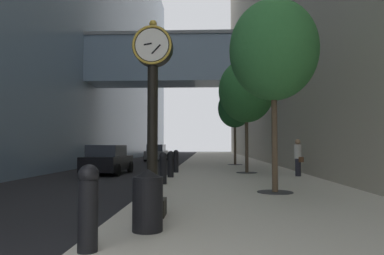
{
  "coord_description": "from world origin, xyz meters",
  "views": [
    {
      "loc": [
        1.93,
        -2.38,
        1.61
      ],
      "look_at": [
        1.04,
        19.41,
        2.67
      ],
      "focal_mm": 33.41,
      "sensor_mm": 36.0,
      "label": 1
    }
  ],
  "objects_px": {
    "bollard_nearest": "(88,206)",
    "bollard_fifth": "(171,163)",
    "street_tree_mid_far": "(235,109)",
    "street_clock": "(153,108)",
    "bollard_sixth": "(176,161)",
    "trash_bin": "(148,199)",
    "street_tree_near": "(273,51)",
    "car_grey_near": "(157,153)",
    "bollard_fourth": "(163,167)",
    "bollard_third": "(151,173)",
    "street_tree_mid_near": "(246,91)",
    "car_black_mid": "(108,160)",
    "pedestrian_walking": "(298,156)"
  },
  "relations": [
    {
      "from": "street_tree_near",
      "to": "street_tree_mid_near",
      "type": "relative_size",
      "value": 1.0
    },
    {
      "from": "bollard_fourth",
      "to": "trash_bin",
      "type": "xyz_separation_m",
      "value": [
        0.63,
        -7.27,
        -0.09
      ]
    },
    {
      "from": "street_tree_mid_near",
      "to": "street_tree_mid_far",
      "type": "distance_m",
      "value": 7.74
    },
    {
      "from": "bollard_sixth",
      "to": "trash_bin",
      "type": "bearing_deg",
      "value": -87.22
    },
    {
      "from": "bollard_fourth",
      "to": "trash_bin",
      "type": "relative_size",
      "value": 1.14
    },
    {
      "from": "bollard_sixth",
      "to": "car_black_mid",
      "type": "relative_size",
      "value": 0.29
    },
    {
      "from": "street_tree_near",
      "to": "car_grey_near",
      "type": "distance_m",
      "value": 25.96
    },
    {
      "from": "street_clock",
      "to": "street_tree_near",
      "type": "relative_size",
      "value": 0.68
    },
    {
      "from": "bollard_fifth",
      "to": "car_grey_near",
      "type": "height_order",
      "value": "car_grey_near"
    },
    {
      "from": "street_tree_near",
      "to": "bollard_fourth",
      "type": "bearing_deg",
      "value": 149.62
    },
    {
      "from": "street_clock",
      "to": "bollard_fourth",
      "type": "bearing_deg",
      "value": 94.84
    },
    {
      "from": "bollard_nearest",
      "to": "bollard_fifth",
      "type": "relative_size",
      "value": 1.0
    },
    {
      "from": "car_black_mid",
      "to": "pedestrian_walking",
      "type": "bearing_deg",
      "value": -13.99
    },
    {
      "from": "street_tree_mid_near",
      "to": "street_tree_mid_far",
      "type": "bearing_deg",
      "value": 90.0
    },
    {
      "from": "bollard_nearest",
      "to": "bollard_third",
      "type": "relative_size",
      "value": 1.0
    },
    {
      "from": "bollard_third",
      "to": "bollard_nearest",
      "type": "bearing_deg",
      "value": -90.0
    },
    {
      "from": "bollard_third",
      "to": "street_tree_mid_far",
      "type": "distance_m",
      "value": 16.91
    },
    {
      "from": "bollard_sixth",
      "to": "street_tree_near",
      "type": "distance_m",
      "value": 9.49
    },
    {
      "from": "street_tree_near",
      "to": "bollard_sixth",
      "type": "bearing_deg",
      "value": 115.52
    },
    {
      "from": "bollard_sixth",
      "to": "car_black_mid",
      "type": "bearing_deg",
      "value": 174.18
    },
    {
      "from": "bollard_third",
      "to": "pedestrian_walking",
      "type": "relative_size",
      "value": 0.69
    },
    {
      "from": "bollard_third",
      "to": "street_clock",
      "type": "bearing_deg",
      "value": -80.9
    },
    {
      "from": "trash_bin",
      "to": "car_grey_near",
      "type": "distance_m",
      "value": 30.02
    },
    {
      "from": "bollard_nearest",
      "to": "street_tree_mid_far",
      "type": "distance_m",
      "value": 22.35
    },
    {
      "from": "bollard_fifth",
      "to": "car_grey_near",
      "type": "xyz_separation_m",
      "value": [
        -3.41,
        19.65,
        0.04
      ]
    },
    {
      "from": "street_tree_mid_near",
      "to": "car_grey_near",
      "type": "xyz_separation_m",
      "value": [
        -7.15,
        16.93,
        -3.66
      ]
    },
    {
      "from": "bollard_fifth",
      "to": "pedestrian_walking",
      "type": "bearing_deg",
      "value": 7.59
    },
    {
      "from": "bollard_nearest",
      "to": "bollard_sixth",
      "type": "height_order",
      "value": "same"
    },
    {
      "from": "trash_bin",
      "to": "car_grey_near",
      "type": "bearing_deg",
      "value": 97.73
    },
    {
      "from": "bollard_fourth",
      "to": "street_tree_near",
      "type": "height_order",
      "value": "street_tree_near"
    },
    {
      "from": "bollard_sixth",
      "to": "street_tree_near",
      "type": "xyz_separation_m",
      "value": [
        3.74,
        -7.84,
        3.8
      ]
    },
    {
      "from": "street_clock",
      "to": "bollard_fourth",
      "type": "height_order",
      "value": "street_clock"
    },
    {
      "from": "street_tree_mid_near",
      "to": "pedestrian_walking",
      "type": "distance_m",
      "value": 4.47
    },
    {
      "from": "bollard_fourth",
      "to": "bollard_fifth",
      "type": "bearing_deg",
      "value": 90.0
    },
    {
      "from": "bollard_fourth",
      "to": "car_black_mid",
      "type": "bearing_deg",
      "value": 122.14
    },
    {
      "from": "bollard_sixth",
      "to": "street_tree_mid_near",
      "type": "relative_size",
      "value": 0.2
    },
    {
      "from": "street_tree_mid_near",
      "to": "trash_bin",
      "type": "height_order",
      "value": "street_tree_mid_near"
    },
    {
      "from": "street_clock",
      "to": "car_grey_near",
      "type": "height_order",
      "value": "street_clock"
    },
    {
      "from": "street_clock",
      "to": "bollard_sixth",
      "type": "relative_size",
      "value": 3.43
    },
    {
      "from": "street_clock",
      "to": "trash_bin",
      "type": "distance_m",
      "value": 2.13
    },
    {
      "from": "bollard_nearest",
      "to": "bollard_sixth",
      "type": "bearing_deg",
      "value": 90.0
    },
    {
      "from": "car_grey_near",
      "to": "car_black_mid",
      "type": "height_order",
      "value": "car_grey_near"
    },
    {
      "from": "street_tree_mid_near",
      "to": "bollard_third",
      "type": "bearing_deg",
      "value": -114.12
    },
    {
      "from": "bollard_nearest",
      "to": "bollard_fourth",
      "type": "relative_size",
      "value": 1.0
    },
    {
      "from": "bollard_fifth",
      "to": "street_tree_mid_far",
      "type": "bearing_deg",
      "value": 70.29
    },
    {
      "from": "bollard_third",
      "to": "street_tree_mid_far",
      "type": "relative_size",
      "value": 0.21
    },
    {
      "from": "bollard_third",
      "to": "bollard_sixth",
      "type": "distance_m",
      "value": 8.47
    },
    {
      "from": "street_tree_mid_near",
      "to": "pedestrian_walking",
      "type": "xyz_separation_m",
      "value": [
        2.18,
        -1.93,
        -3.4
      ]
    },
    {
      "from": "bollard_sixth",
      "to": "car_grey_near",
      "type": "bearing_deg",
      "value": 101.45
    },
    {
      "from": "street_tree_mid_far",
      "to": "bollard_third",
      "type": "bearing_deg",
      "value": -103.09
    }
  ]
}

